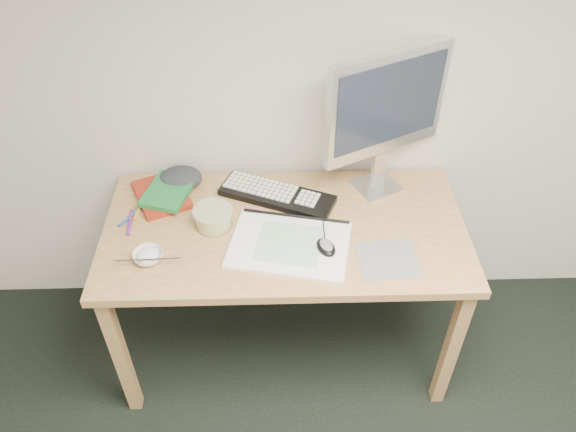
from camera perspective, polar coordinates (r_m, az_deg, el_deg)
name	(u,v)px	position (r m, az deg, el deg)	size (l,w,h in m)	color
desk	(285,242)	(2.22, -0.31, -2.69)	(1.40, 0.70, 0.75)	tan
mousepad	(387,259)	(2.07, 10.07, -4.36)	(0.21, 0.19, 0.00)	gray
sketchpad	(289,245)	(2.09, 0.14, -2.92)	(0.44, 0.31, 0.01)	white
keyboard	(277,196)	(2.29, -1.10, 2.09)	(0.47, 0.15, 0.03)	black
monitor	(387,108)	(2.17, 9.98, 10.75)	(0.48, 0.26, 0.60)	silver
mouse	(326,245)	(2.06, 3.90, -2.97)	(0.06, 0.10, 0.03)	black
rice_bowl	(148,256)	(2.09, -14.04, -4.00)	(0.11, 0.11, 0.03)	white
chopsticks	(148,259)	(2.05, -14.03, -4.30)	(0.02, 0.02, 0.24)	silver
fruit_tub	(213,217)	(2.17, -7.60, -0.15)	(0.15, 0.15, 0.08)	gold
book_red	(162,195)	(2.35, -12.71, 2.11)	(0.19, 0.25, 0.03)	maroon
book_green	(169,191)	(2.33, -12.04, 2.51)	(0.17, 0.23, 0.02)	#1B6D31
cloth_lump	(180,178)	(2.39, -10.88, 3.79)	(0.15, 0.13, 0.06)	#292C31
pencil_pink	(268,212)	(2.23, -2.02, 0.44)	(0.01, 0.01, 0.19)	pink
pencil_tan	(278,220)	(2.19, -1.04, -0.45)	(0.01, 0.01, 0.18)	tan
pencil_black	(303,219)	(2.20, 1.58, -0.27)	(0.01, 0.01, 0.19)	black
marker_blue	(131,216)	(2.29, -15.68, -0.03)	(0.01, 0.01, 0.13)	#1D479E
marker_orange	(140,208)	(2.32, -14.79, 0.82)	(0.01, 0.01, 0.14)	orange
marker_purple	(130,222)	(2.26, -15.75, -0.62)	(0.01, 0.01, 0.14)	#6D2280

